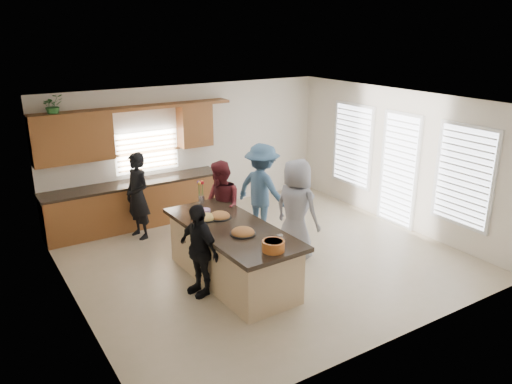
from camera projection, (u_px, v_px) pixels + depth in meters
floor at (264, 257)px, 9.02m from camera, size 6.50×6.50×0.00m
room_shell at (265, 155)px, 8.42m from camera, size 6.52×6.02×2.81m
back_cabinetry at (131, 184)px, 10.18m from camera, size 4.08×0.66×2.46m
right_wall_glazing at (401, 163)px, 10.11m from camera, size 0.06×4.00×2.25m
island at (232, 255)px, 8.09m from camera, size 1.24×2.74×0.95m
platter_front at (243, 233)px, 7.62m from camera, size 0.40×0.40×0.16m
platter_mid at (220, 216)px, 8.27m from camera, size 0.39×0.39×0.16m
platter_back at (206, 218)px, 8.21m from camera, size 0.35×0.35×0.14m
salad_bowl at (273, 245)px, 7.04m from camera, size 0.33×0.33×0.15m
clear_cup at (280, 238)px, 7.37m from camera, size 0.08×0.08×0.10m
plate_stack at (205, 211)px, 8.51m from camera, size 0.19×0.19×0.06m
flower_vase at (201, 191)px, 8.91m from camera, size 0.14×0.14×0.41m
potted_plant at (53, 105)px, 9.06m from camera, size 0.41×0.37×0.41m
woman_left_back at (138, 196)px, 9.63m from camera, size 0.54×0.70×1.71m
woman_left_mid at (221, 207)px, 9.09m from camera, size 0.71×0.88×1.69m
woman_left_front at (199, 250)px, 7.60m from camera, size 0.53×0.92×1.47m
woman_right_back at (262, 190)px, 9.77m from camera, size 1.02×1.35×1.85m
woman_right_front at (296, 209)px, 8.77m from camera, size 0.81×1.02×1.82m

